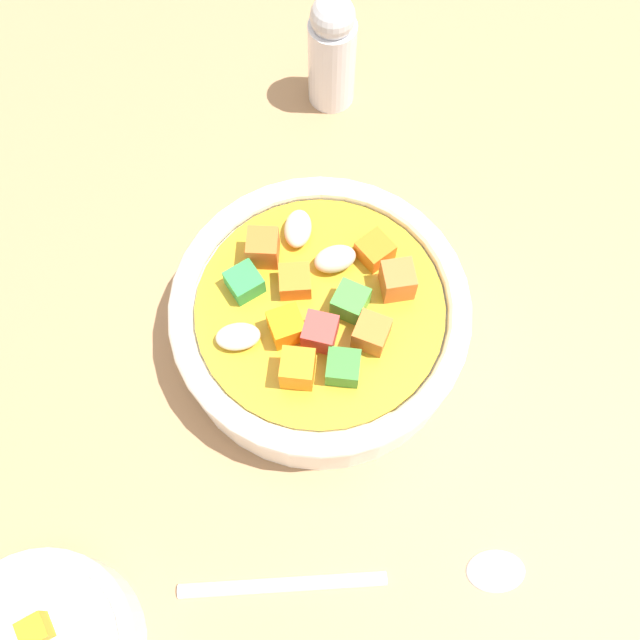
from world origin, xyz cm
name	(u,v)px	position (x,y,z in cm)	size (l,w,h in cm)	color
ground_plane	(320,339)	(0.00, 0.00, -1.00)	(140.00, 140.00, 2.00)	#9E754F
soup_bowl_main	(320,317)	(-0.01, 0.01, 2.62)	(17.37, 17.37, 6.06)	white
spoon	(393,577)	(3.92, -14.36, 0.44)	(19.03, 2.66, 0.97)	silver
pepper_shaker	(331,51)	(0.80, 18.38, 4.39)	(3.22, 3.22, 8.84)	silver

